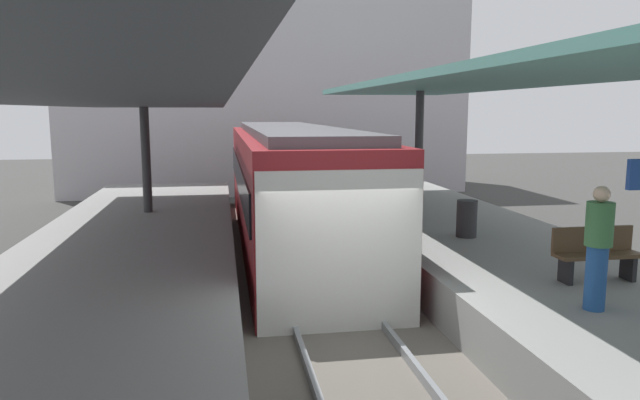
% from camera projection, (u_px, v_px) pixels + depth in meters
% --- Properties ---
extents(ground_plane, '(80.00, 80.00, 0.00)m').
position_uv_depth(ground_plane, '(344.00, 351.00, 9.09)').
color(ground_plane, '#383835').
extents(platform_left, '(4.40, 28.00, 1.00)m').
position_uv_depth(platform_left, '(85.00, 336.00, 8.39)').
color(platform_left, gray).
rests_on(platform_left, ground_plane).
extents(platform_right, '(4.40, 28.00, 1.00)m').
position_uv_depth(platform_right, '(570.00, 307.00, 9.64)').
color(platform_right, gray).
rests_on(platform_right, ground_plane).
extents(track_ballast, '(3.20, 28.00, 0.20)m').
position_uv_depth(track_ballast, '(344.00, 345.00, 9.08)').
color(track_ballast, '#59544C').
rests_on(track_ballast, ground_plane).
extents(rail_near_side, '(0.08, 28.00, 0.14)m').
position_uv_depth(rail_near_side, '(298.00, 338.00, 8.93)').
color(rail_near_side, slate).
rests_on(rail_near_side, track_ballast).
extents(rail_far_side, '(0.08, 28.00, 0.14)m').
position_uv_depth(rail_far_side, '(389.00, 332.00, 9.17)').
color(rail_far_side, slate).
rests_on(rail_far_side, track_ballast).
extents(commuter_train, '(2.78, 13.75, 3.10)m').
position_uv_depth(commuter_train, '(290.00, 185.00, 15.82)').
color(commuter_train, maroon).
rests_on(commuter_train, track_ballast).
extents(canopy_left, '(4.18, 21.00, 2.98)m').
position_uv_depth(canopy_left, '(92.00, 100.00, 9.26)').
color(canopy_left, '#333335').
rests_on(canopy_left, platform_left).
extents(canopy_right, '(4.18, 21.00, 3.43)m').
position_uv_depth(canopy_right, '(538.00, 77.00, 10.43)').
color(canopy_right, '#333335').
rests_on(canopy_right, platform_right).
extents(platform_bench, '(1.40, 0.41, 0.86)m').
position_uv_depth(platform_bench, '(596.00, 252.00, 9.37)').
color(platform_bench, black).
rests_on(platform_bench, platform_right).
extents(litter_bin, '(0.44, 0.44, 0.80)m').
position_uv_depth(litter_bin, '(467.00, 219.00, 12.65)').
color(litter_bin, '#2D2D30').
rests_on(litter_bin, platform_right).
extents(passenger_near_bench, '(0.36, 0.36, 1.71)m').
position_uv_depth(passenger_near_bench, '(598.00, 246.00, 7.91)').
color(passenger_near_bench, navy).
rests_on(passenger_near_bench, platform_right).
extents(station_building_backdrop, '(18.00, 6.00, 11.00)m').
position_uv_depth(station_building_backdrop, '(265.00, 73.00, 27.82)').
color(station_building_backdrop, '#B7B2B7').
rests_on(station_building_backdrop, ground_plane).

